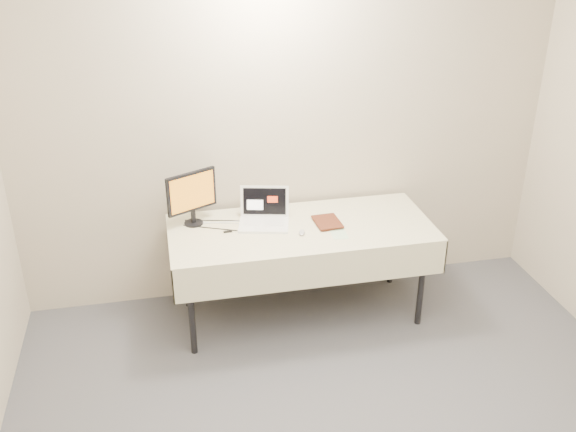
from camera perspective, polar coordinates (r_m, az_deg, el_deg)
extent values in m
cube|color=#C2B59C|center=(4.70, -0.02, 8.18)|extent=(4.00, 0.10, 2.70)
cylinder|color=black|center=(4.38, -8.59, -8.30)|extent=(0.04, 0.04, 0.69)
cylinder|color=black|center=(4.71, 11.78, -5.86)|extent=(0.04, 0.04, 0.69)
cylinder|color=black|center=(4.88, -9.11, -4.44)|extent=(0.04, 0.04, 0.69)
cylinder|color=black|center=(5.18, 9.28, -2.52)|extent=(0.04, 0.04, 0.69)
cube|color=gray|center=(4.54, 1.18, -1.28)|extent=(1.80, 0.75, 0.04)
cube|color=beige|center=(4.52, 1.19, -1.01)|extent=(1.86, 0.81, 0.01)
cube|color=beige|center=(4.25, 2.40, -4.98)|extent=(1.86, 0.01, 0.25)
cube|color=beige|center=(4.93, 0.12, -0.27)|extent=(1.86, 0.01, 0.25)
cube|color=beige|center=(4.49, -10.44, -3.59)|extent=(0.01, 0.81, 0.25)
cube|color=beige|center=(4.86, 11.87, -1.31)|extent=(0.01, 0.81, 0.25)
cube|color=white|center=(4.53, -2.17, -0.79)|extent=(0.39, 0.31, 0.02)
cube|color=white|center=(4.60, -2.10, 1.34)|extent=(0.35, 0.13, 0.23)
cube|color=black|center=(4.60, -2.10, 1.34)|extent=(0.30, 0.10, 0.19)
cylinder|color=black|center=(4.61, -8.38, -0.63)|extent=(0.18, 0.18, 0.01)
cube|color=black|center=(4.59, -8.42, -0.03)|extent=(0.03, 0.03, 0.10)
cube|color=black|center=(4.51, -8.58, 2.16)|extent=(0.35, 0.19, 0.29)
cube|color=orange|center=(4.51, -8.58, 2.16)|extent=(0.31, 0.16, 0.25)
imported|color=maroon|center=(4.50, 2.49, 0.52)|extent=(0.18, 0.03, 0.24)
cube|color=black|center=(4.75, -2.34, 0.75)|extent=(0.12, 0.06, 0.05)
cube|color=#FF150C|center=(4.73, -2.26, 0.62)|extent=(0.08, 0.01, 0.02)
ellipsoid|color=#B7B7B9|center=(4.42, 1.24, -1.47)|extent=(0.06, 0.09, 0.02)
cube|color=#B9E3B4|center=(4.49, 4.38, -1.26)|extent=(0.12, 0.28, 0.00)
cube|color=black|center=(4.47, -5.37, -1.39)|extent=(0.06, 0.02, 0.01)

